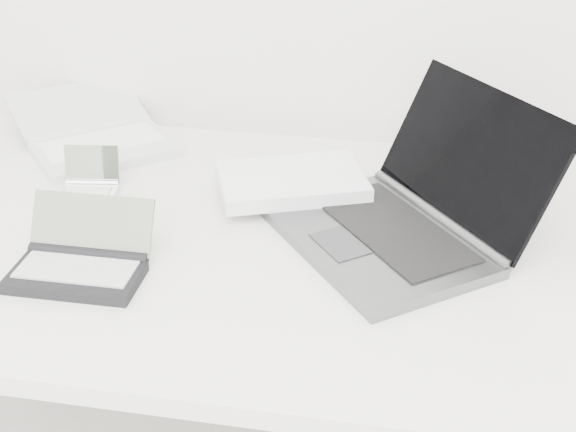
% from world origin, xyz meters
% --- Properties ---
extents(desk, '(1.60, 0.80, 0.73)m').
position_xyz_m(desk, '(0.00, 1.55, 0.68)').
color(desk, white).
rests_on(desk, ground).
extents(laptop_large, '(0.59, 0.49, 0.22)m').
position_xyz_m(laptop_large, '(0.08, 1.61, 0.77)').
color(laptop_large, '#5B5D60').
rests_on(laptop_large, desk).
extents(netbook_open_white, '(0.41, 0.42, 0.07)m').
position_xyz_m(netbook_open_white, '(-0.48, 1.83, 0.75)').
color(netbook_open_white, silver).
rests_on(netbook_open_white, desk).
extents(pda_silver, '(0.11, 0.11, 0.08)m').
position_xyz_m(pda_silver, '(-0.40, 1.63, 0.75)').
color(pda_silver, silver).
rests_on(pda_silver, desk).
extents(palmtop_charcoal, '(0.19, 0.15, 0.10)m').
position_xyz_m(palmtop_charcoal, '(-0.32, 1.39, 0.75)').
color(palmtop_charcoal, black).
rests_on(palmtop_charcoal, desk).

